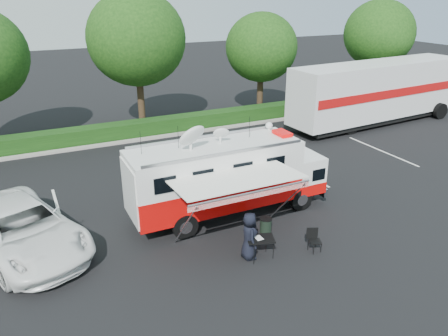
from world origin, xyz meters
The scene contains 11 objects.
ground_plane centered at (0.00, 0.00, 0.00)m, with size 120.00×120.00×0.00m, color black.
back_border centered at (1.14, 12.90, 5.00)m, with size 60.00×6.14×8.87m.
stall_lines centered at (-0.50, 3.00, 0.00)m, with size 24.12×5.50×0.01m.
command_truck centered at (-0.07, 0.00, 1.72)m, with size 8.37×2.30×4.02m.
awning centered at (-0.82, -2.39, 2.58)m, with size 4.57×2.38×2.76m.
white_suv centered at (-7.93, 0.69, 0.00)m, with size 2.98×6.45×1.79m, color white.
person centered at (-0.83, -3.23, 0.00)m, with size 0.86×0.56×1.76m, color black.
folding_table centered at (-0.48, -3.42, 0.75)m, with size 1.10×0.93×0.80m.
folding_chair centered at (1.51, -3.82, 0.51)m, with size 0.54×0.58×0.87m.
trash_bin centered at (0.50, -2.15, 0.36)m, with size 0.48×0.48×0.72m.
semi_trailer centered at (15.20, 7.62, 2.23)m, with size 13.89×3.91×4.23m.
Camera 1 is at (-7.32, -14.65, 8.83)m, focal length 35.00 mm.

